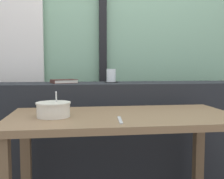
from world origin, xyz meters
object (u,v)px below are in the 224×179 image
(breakfast_table, at_px, (123,134))
(fork_utensil, at_px, (120,120))
(soup_bowl, at_px, (53,110))
(coaster_square, at_px, (111,82))
(juice_glass, at_px, (111,76))
(closed_book, at_px, (64,81))

(breakfast_table, relative_size, fork_utensil, 7.40)
(soup_bowl, distance_m, fork_utensil, 0.37)
(coaster_square, bearing_deg, juice_glass, 0.00)
(coaster_square, xyz_separation_m, soup_bowl, (-0.40, -0.69, -0.10))
(juice_glass, relative_size, soup_bowl, 0.56)
(breakfast_table, height_order, juice_glass, juice_glass)
(fork_utensil, bearing_deg, juice_glass, 90.58)
(soup_bowl, bearing_deg, fork_utensil, -23.50)
(soup_bowl, bearing_deg, juice_glass, 59.93)
(breakfast_table, distance_m, coaster_square, 0.71)
(breakfast_table, bearing_deg, closed_book, 118.66)
(juice_glass, bearing_deg, coaster_square, 180.00)
(breakfast_table, xyz_separation_m, soup_bowl, (-0.38, -0.02, 0.15))
(soup_bowl, relative_size, fork_utensil, 1.08)
(coaster_square, height_order, soup_bowl, coaster_square)
(coaster_square, relative_size, soup_bowl, 0.55)
(soup_bowl, height_order, fork_utensil, soup_bowl)
(juice_glass, bearing_deg, fork_utensil, -94.45)
(breakfast_table, relative_size, coaster_square, 12.57)
(soup_bowl, bearing_deg, coaster_square, 59.93)
(breakfast_table, relative_size, soup_bowl, 6.86)
(closed_book, bearing_deg, fork_utensil, -69.30)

